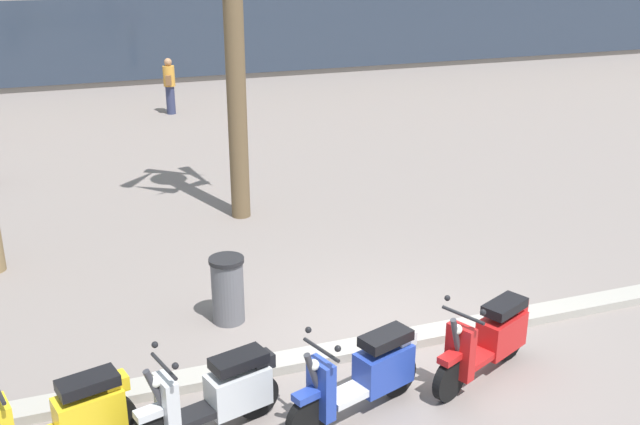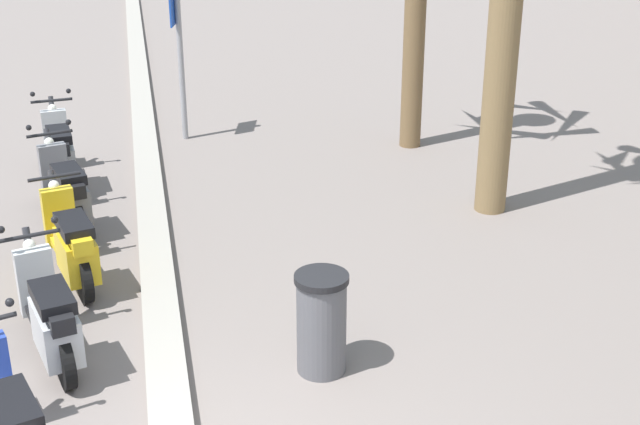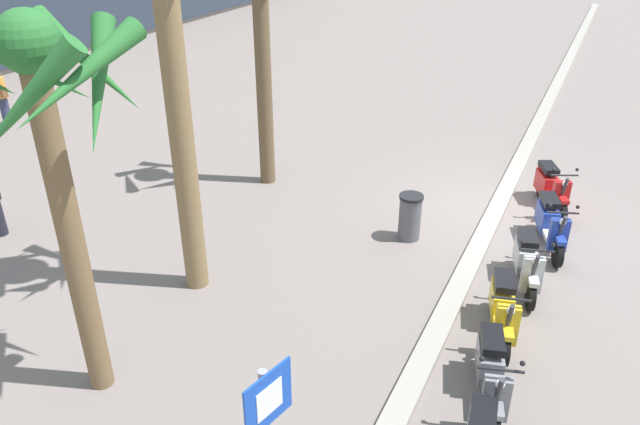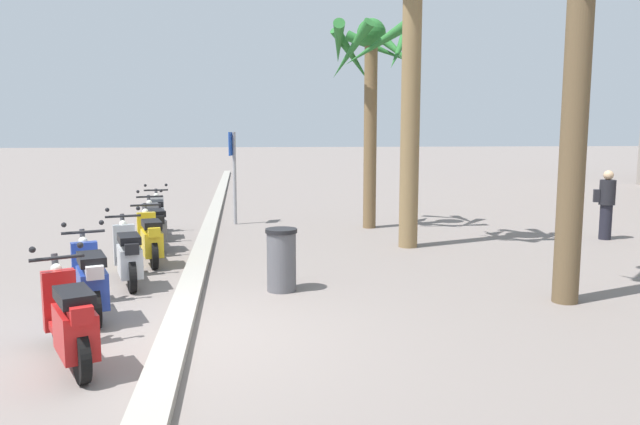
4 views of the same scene
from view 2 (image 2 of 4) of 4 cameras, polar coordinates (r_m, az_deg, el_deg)
scooter_silver_tail_end at (r=12.58m, az=-16.31°, el=3.72°), size 1.79×0.60×1.17m
scooter_grey_last_in_row at (r=11.18m, az=-15.95°, el=1.28°), size 1.73×0.76×1.17m
scooter_yellow_lead_nearest at (r=9.76m, az=-15.62°, el=-1.95°), size 1.70×0.73×1.04m
scooter_silver_mid_rear at (r=8.40m, az=-16.89°, el=-6.36°), size 1.70×0.74×1.17m
crossing_sign at (r=13.85m, az=-9.04°, el=10.62°), size 0.59×0.18×2.40m
litter_bin at (r=7.89m, az=0.10°, el=-7.04°), size 0.48×0.48×0.95m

